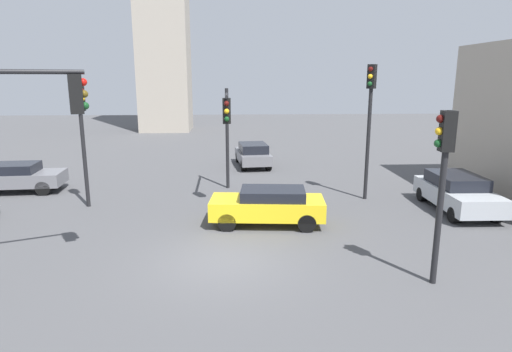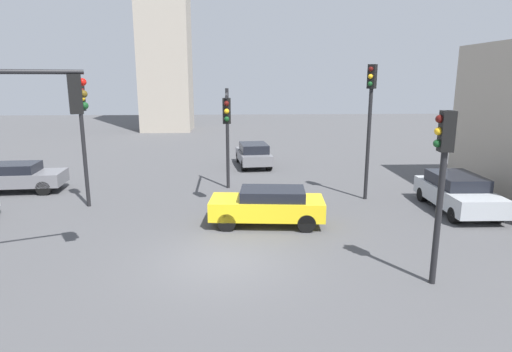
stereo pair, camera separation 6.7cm
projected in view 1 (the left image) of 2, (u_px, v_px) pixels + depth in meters
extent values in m
plane|color=#4C4C4F|center=(224.00, 261.00, 12.79)|extent=(103.91, 103.91, 0.00)
cylinder|color=black|center=(16.00, 72.00, 10.34)|extent=(2.89, 1.28, 0.12)
cube|color=black|center=(76.00, 94.00, 11.00)|extent=(0.42, 0.42, 1.00)
sphere|color=red|center=(83.00, 82.00, 11.02)|extent=(0.20, 0.20, 0.20)
sphere|color=#594714|center=(84.00, 94.00, 11.08)|extent=(0.20, 0.20, 0.20)
sphere|color=#14471E|center=(85.00, 106.00, 11.15)|extent=(0.20, 0.20, 0.20)
cylinder|color=black|center=(441.00, 201.00, 10.92)|extent=(0.16, 0.16, 4.52)
cube|color=black|center=(447.00, 131.00, 10.53)|extent=(0.35, 0.35, 1.00)
sphere|color=#4C0F0C|center=(440.00, 119.00, 10.47)|extent=(0.20, 0.20, 0.20)
sphere|color=yellow|center=(439.00, 131.00, 10.53)|extent=(0.20, 0.20, 0.20)
sphere|color=#14471E|center=(438.00, 143.00, 10.60)|extent=(0.20, 0.20, 0.20)
cylinder|color=black|center=(368.00, 134.00, 18.69)|extent=(0.16, 0.16, 5.84)
cube|color=black|center=(372.00, 77.00, 18.15)|extent=(0.45, 0.45, 1.00)
sphere|color=#4C0F0C|center=(371.00, 69.00, 17.92)|extent=(0.20, 0.20, 0.20)
sphere|color=yellow|center=(370.00, 77.00, 17.99)|extent=(0.20, 0.20, 0.20)
sphere|color=#14471E|center=(370.00, 84.00, 18.05)|extent=(0.20, 0.20, 0.20)
cylinder|color=black|center=(227.00, 139.00, 20.71)|extent=(0.16, 0.16, 4.81)
cylinder|color=black|center=(227.00, 95.00, 18.42)|extent=(0.16, 3.73, 0.12)
cube|color=black|center=(227.00, 111.00, 16.97)|extent=(0.32, 0.32, 1.00)
sphere|color=#4C0F0C|center=(227.00, 103.00, 16.71)|extent=(0.20, 0.20, 0.20)
sphere|color=yellow|center=(227.00, 111.00, 16.78)|extent=(0.20, 0.20, 0.20)
sphere|color=#14471E|center=(227.00, 119.00, 16.85)|extent=(0.20, 0.20, 0.20)
cylinder|color=black|center=(84.00, 148.00, 17.64)|extent=(0.16, 0.16, 4.99)
cube|color=black|center=(79.00, 98.00, 17.20)|extent=(0.44, 0.44, 1.00)
sphere|color=#4C0F0C|center=(82.00, 91.00, 17.03)|extent=(0.20, 0.20, 0.20)
sphere|color=yellow|center=(82.00, 98.00, 17.10)|extent=(0.20, 0.20, 0.20)
sphere|color=#14471E|center=(83.00, 106.00, 17.17)|extent=(0.20, 0.20, 0.20)
cube|color=yellow|center=(267.00, 207.00, 15.78)|extent=(4.25, 2.02, 0.67)
cube|color=black|center=(273.00, 194.00, 15.66)|extent=(2.43, 1.66, 0.41)
cylinder|color=black|center=(227.00, 222.00, 15.24)|extent=(0.68, 0.36, 0.65)
cylinder|color=black|center=(231.00, 210.00, 16.56)|extent=(0.68, 0.36, 0.65)
cylinder|color=black|center=(307.00, 223.00, 15.14)|extent=(0.68, 0.36, 0.65)
cylinder|color=black|center=(304.00, 211.00, 16.47)|extent=(0.68, 0.36, 0.65)
cube|color=slate|center=(253.00, 156.00, 26.36)|extent=(2.15, 4.09, 0.58)
cube|color=black|center=(253.00, 148.00, 26.05)|extent=(1.77, 2.35, 0.55)
cylinder|color=black|center=(239.00, 157.00, 27.60)|extent=(0.38, 0.67, 0.64)
cylinder|color=black|center=(261.00, 157.00, 27.82)|extent=(0.38, 0.67, 0.64)
cylinder|color=black|center=(244.00, 165.00, 25.02)|extent=(0.38, 0.67, 0.64)
cylinder|color=black|center=(268.00, 165.00, 25.24)|extent=(0.38, 0.67, 0.64)
cube|color=slate|center=(16.00, 179.00, 20.34)|extent=(4.34, 2.09, 0.61)
cube|color=black|center=(10.00, 169.00, 20.20)|extent=(2.47, 1.74, 0.47)
cylinder|color=black|center=(54.00, 181.00, 21.29)|extent=(0.69, 0.37, 0.67)
cylinder|color=black|center=(43.00, 188.00, 19.87)|extent=(0.69, 0.37, 0.67)
cube|color=#ADB2B7|center=(457.00, 195.00, 17.46)|extent=(1.98, 4.37, 0.70)
cube|color=black|center=(456.00, 180.00, 17.55)|extent=(1.71, 2.46, 0.51)
cylinder|color=black|center=(496.00, 215.00, 16.13)|extent=(0.35, 0.61, 0.60)
cylinder|color=black|center=(455.00, 215.00, 16.08)|extent=(0.35, 0.61, 0.60)
cylinder|color=black|center=(458.00, 194.00, 19.00)|extent=(0.35, 0.61, 0.60)
cylinder|color=black|center=(423.00, 194.00, 18.95)|extent=(0.35, 0.61, 0.60)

